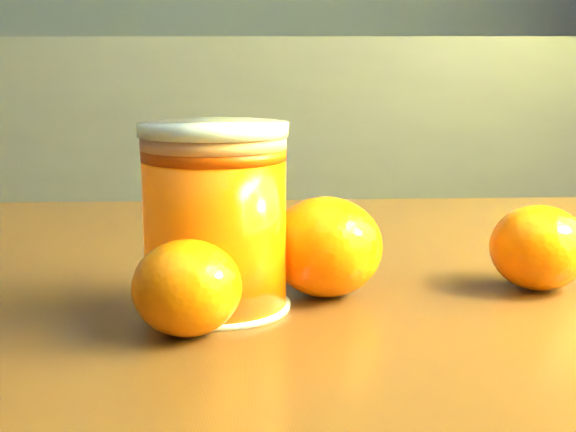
{
  "coord_description": "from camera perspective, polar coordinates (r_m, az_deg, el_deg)",
  "views": [
    {
      "loc": [
        0.92,
        -0.35,
        0.85
      ],
      "look_at": [
        0.91,
        0.13,
        0.76
      ],
      "focal_mm": 50.0,
      "sensor_mm": 36.0,
      "label": 1
    }
  ],
  "objects": [
    {
      "name": "table",
      "position": [
        0.6,
        5.46,
        -12.82
      ],
      "size": [
        0.99,
        0.72,
        0.7
      ],
      "rotation": [
        0.0,
        0.0,
        0.07
      ],
      "color": "#593316",
      "rests_on": "ground"
    },
    {
      "name": "juice_glass",
      "position": [
        0.49,
        -5.22,
        -0.17
      ],
      "size": [
        0.09,
        0.09,
        0.11
      ],
      "rotation": [
        0.0,
        0.0,
        -0.06
      ],
      "color": "#F45C04",
      "rests_on": "table"
    },
    {
      "name": "orange_front",
      "position": [
        0.52,
        2.71,
        -2.19
      ],
      "size": [
        0.08,
        0.08,
        0.06
      ],
      "primitive_type": "ellipsoid",
      "rotation": [
        0.0,
        0.0,
        -0.08
      ],
      "color": "orange",
      "rests_on": "table"
    },
    {
      "name": "orange_back",
      "position": [
        0.56,
        17.41,
        -2.16
      ],
      "size": [
        0.07,
        0.07,
        0.06
      ],
      "primitive_type": "ellipsoid",
      "rotation": [
        0.0,
        0.0,
        -0.07
      ],
      "color": "orange",
      "rests_on": "table"
    },
    {
      "name": "orange_extra",
      "position": [
        0.45,
        -7.2,
        -5.07
      ],
      "size": [
        0.07,
        0.07,
        0.05
      ],
      "primitive_type": "ellipsoid",
      "rotation": [
        0.0,
        0.0,
        0.1
      ],
      "color": "orange",
      "rests_on": "table"
    }
  ]
}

